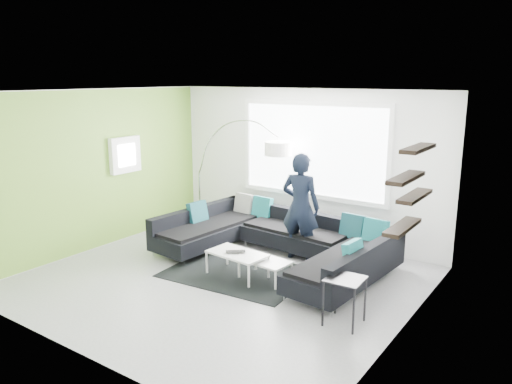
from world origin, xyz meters
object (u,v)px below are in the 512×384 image
sectional_sofa (271,243)px  arc_lamp (199,173)px  coffee_table (251,266)px  laptop (236,253)px  person (300,207)px  side_table (344,301)px

sectional_sofa → arc_lamp: 2.57m
coffee_table → arc_lamp: arc_lamp is taller
laptop → arc_lamp: bearing=104.0°
person → laptop: bearing=65.8°
coffee_table → laptop: size_ratio=3.28×
arc_lamp → side_table: 4.73m
coffee_table → person: person is taller
coffee_table → person: (0.18, 1.17, 0.71)m
sectional_sofa → side_table: sectional_sofa is taller
side_table → laptop: side_table is taller
person → laptop: size_ratio=5.08×
arc_lamp → person: bearing=-7.5°
side_table → person: person is taller
sectional_sofa → person: person is taller
arc_lamp → person: arc_lamp is taller
coffee_table → person: 1.38m
sectional_sofa → arc_lamp: bearing=163.6°
sectional_sofa → side_table: size_ratio=6.30×
sectional_sofa → arc_lamp: (-2.29, 0.88, 0.77)m
coffee_table → laptop: (-0.21, -0.10, 0.20)m
side_table → person: (-1.60, 1.69, 0.60)m
sectional_sofa → arc_lamp: size_ratio=1.69×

